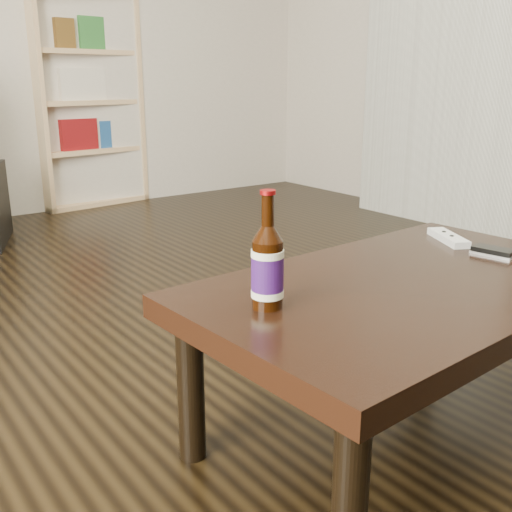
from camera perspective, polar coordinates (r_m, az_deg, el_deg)
floor at (r=1.70m, az=1.54°, el=-15.08°), size 5.00×6.00×0.01m
bookshelf at (r=4.58m, az=-16.46°, el=14.26°), size 0.82×0.46×1.45m
coffee_table at (r=1.52m, az=14.30°, el=-4.15°), size 1.14×0.71×0.42m
beer_bottle at (r=1.26m, az=1.10°, el=-1.10°), size 0.08×0.08×0.25m
phone at (r=1.79m, az=21.69°, el=0.39°), size 0.08×0.12×0.02m
remote at (r=1.89m, az=17.84°, el=1.67°), size 0.13×0.19×0.02m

